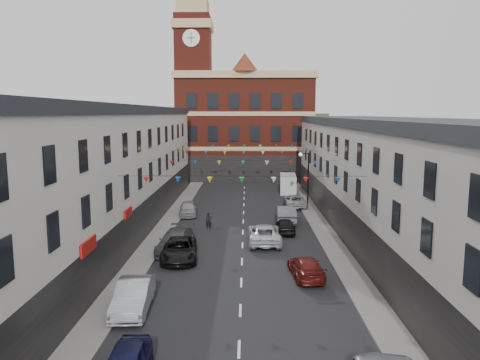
{
  "coord_description": "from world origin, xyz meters",
  "views": [
    {
      "loc": [
        0.32,
        -34.92,
        10.11
      ],
      "look_at": [
        -0.29,
        6.93,
        4.09
      ],
      "focal_mm": 35.0,
      "sensor_mm": 36.0,
      "label": 1
    }
  ],
  "objects_px": {
    "car_left_b": "(133,296)",
    "car_left_e": "(188,209)",
    "car_right_d": "(285,226)",
    "car_right_f": "(295,201)",
    "car_left_d": "(176,241)",
    "car_right_e": "(286,214)",
    "car_right_c": "(306,267)",
    "moving_car": "(264,234)",
    "car_left_c": "(179,250)",
    "white_van": "(288,184)",
    "street_lamp": "(306,172)",
    "pedestrian": "(209,221)"
  },
  "relations": [
    {
      "from": "moving_car",
      "to": "white_van",
      "type": "xyz_separation_m",
      "value": [
        3.9,
        23.69,
        0.38
      ]
    },
    {
      "from": "moving_car",
      "to": "white_van",
      "type": "bearing_deg",
      "value": -100.03
    },
    {
      "from": "car_right_d",
      "to": "car_right_e",
      "type": "height_order",
      "value": "car_right_e"
    },
    {
      "from": "car_left_c",
      "to": "white_van",
      "type": "xyz_separation_m",
      "value": [
        9.96,
        28.0,
        0.4
      ]
    },
    {
      "from": "car_right_c",
      "to": "street_lamp",
      "type": "bearing_deg",
      "value": -101.48
    },
    {
      "from": "car_left_c",
      "to": "car_left_e",
      "type": "bearing_deg",
      "value": 88.81
    },
    {
      "from": "street_lamp",
      "to": "car_right_d",
      "type": "distance_m",
      "value": 11.14
    },
    {
      "from": "car_left_e",
      "to": "moving_car",
      "type": "relative_size",
      "value": 0.77
    },
    {
      "from": "car_left_e",
      "to": "white_van",
      "type": "relative_size",
      "value": 0.82
    },
    {
      "from": "car_left_e",
      "to": "street_lamp",
      "type": "bearing_deg",
      "value": 10.87
    },
    {
      "from": "car_right_c",
      "to": "moving_car",
      "type": "xyz_separation_m",
      "value": [
        -2.31,
        7.71,
        0.11
      ]
    },
    {
      "from": "car_right_d",
      "to": "car_right_f",
      "type": "xyz_separation_m",
      "value": [
        1.9,
        11.13,
        0.04
      ]
    },
    {
      "from": "street_lamp",
      "to": "moving_car",
      "type": "relative_size",
      "value": 1.11
    },
    {
      "from": "car_left_c",
      "to": "car_right_c",
      "type": "relative_size",
      "value": 1.18
    },
    {
      "from": "car_right_c",
      "to": "car_right_d",
      "type": "height_order",
      "value": "car_right_d"
    },
    {
      "from": "car_left_b",
      "to": "pedestrian",
      "type": "height_order",
      "value": "car_left_b"
    },
    {
      "from": "car_left_d",
      "to": "car_right_c",
      "type": "xyz_separation_m",
      "value": [
        8.93,
        -5.4,
        -0.13
      ]
    },
    {
      "from": "car_left_c",
      "to": "car_right_c",
      "type": "height_order",
      "value": "car_left_c"
    },
    {
      "from": "car_left_d",
      "to": "car_left_e",
      "type": "bearing_deg",
      "value": 97.47
    },
    {
      "from": "street_lamp",
      "to": "car_right_e",
      "type": "xyz_separation_m",
      "value": [
        -2.58,
        -6.34,
        -3.1
      ]
    },
    {
      "from": "car_left_c",
      "to": "car_left_e",
      "type": "distance_m",
      "value": 14.11
    },
    {
      "from": "car_right_c",
      "to": "pedestrian",
      "type": "bearing_deg",
      "value": -64.12
    },
    {
      "from": "car_left_b",
      "to": "car_right_c",
      "type": "distance_m",
      "value": 10.78
    },
    {
      "from": "car_left_b",
      "to": "pedestrian",
      "type": "distance_m",
      "value": 17.16
    },
    {
      "from": "white_van",
      "to": "car_right_d",
      "type": "bearing_deg",
      "value": -92.08
    },
    {
      "from": "pedestrian",
      "to": "street_lamp",
      "type": "bearing_deg",
      "value": 35.19
    },
    {
      "from": "car_right_e",
      "to": "white_van",
      "type": "distance_m",
      "value": 16.8
    },
    {
      "from": "car_right_d",
      "to": "car_left_c",
      "type": "bearing_deg",
      "value": 42.51
    },
    {
      "from": "car_left_d",
      "to": "car_right_d",
      "type": "xyz_separation_m",
      "value": [
        8.51,
        5.39,
        -0.13
      ]
    },
    {
      "from": "car_left_e",
      "to": "car_right_d",
      "type": "height_order",
      "value": "car_left_e"
    },
    {
      "from": "street_lamp",
      "to": "pedestrian",
      "type": "bearing_deg",
      "value": -136.32
    },
    {
      "from": "car_left_c",
      "to": "pedestrian",
      "type": "xyz_separation_m",
      "value": [
        1.36,
        8.5,
        0.02
      ]
    },
    {
      "from": "car_right_d",
      "to": "car_right_f",
      "type": "relative_size",
      "value": 0.77
    },
    {
      "from": "moving_car",
      "to": "pedestrian",
      "type": "height_order",
      "value": "moving_car"
    },
    {
      "from": "street_lamp",
      "to": "car_left_d",
      "type": "bearing_deg",
      "value": -126.26
    },
    {
      "from": "car_left_b",
      "to": "car_left_e",
      "type": "relative_size",
      "value": 1.14
    },
    {
      "from": "car_right_f",
      "to": "pedestrian",
      "type": "relative_size",
      "value": 3.28
    },
    {
      "from": "moving_car",
      "to": "car_left_d",
      "type": "bearing_deg",
      "value": 18.62
    },
    {
      "from": "car_left_d",
      "to": "car_right_e",
      "type": "xyz_separation_m",
      "value": [
        8.88,
        9.29,
        0.03
      ]
    },
    {
      "from": "street_lamp",
      "to": "car_right_d",
      "type": "relative_size",
      "value": 1.59
    },
    {
      "from": "car_left_b",
      "to": "car_right_c",
      "type": "bearing_deg",
      "value": 24.63
    },
    {
      "from": "white_van",
      "to": "car_left_b",
      "type": "bearing_deg",
      "value": -103.47
    },
    {
      "from": "white_van",
      "to": "car_right_e",
      "type": "bearing_deg",
      "value": -92.12
    },
    {
      "from": "car_left_e",
      "to": "pedestrian",
      "type": "bearing_deg",
      "value": -71.38
    },
    {
      "from": "car_left_c",
      "to": "white_van",
      "type": "distance_m",
      "value": 29.72
    },
    {
      "from": "car_left_c",
      "to": "car_left_b",
      "type": "bearing_deg",
      "value": -103.44
    },
    {
      "from": "car_left_b",
      "to": "car_left_d",
      "type": "bearing_deg",
      "value": 83.38
    },
    {
      "from": "car_left_d",
      "to": "moving_car",
      "type": "bearing_deg",
      "value": 23.98
    },
    {
      "from": "moving_car",
      "to": "car_left_c",
      "type": "bearing_deg",
      "value": 34.72
    },
    {
      "from": "car_left_c",
      "to": "moving_car",
      "type": "xyz_separation_m",
      "value": [
        6.06,
        4.31,
        0.03
      ]
    }
  ]
}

